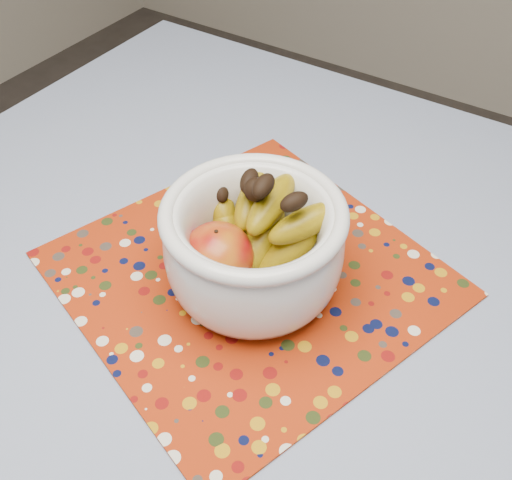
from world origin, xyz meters
TOP-DOWN VIEW (x-y plane):
  - table at (0.00, 0.00)m, footprint 1.20×1.20m
  - tablecloth at (0.00, 0.00)m, footprint 1.32×1.32m
  - placemat at (-0.06, 0.11)m, footprint 0.57×0.57m
  - fruit_bowl at (-0.04, 0.10)m, footprint 0.25×0.23m

SIDE VIEW (x-z plane):
  - table at x=0.00m, z-range 0.30..1.05m
  - tablecloth at x=0.00m, z-range 0.75..0.76m
  - placemat at x=-0.06m, z-range 0.76..0.76m
  - fruit_bowl at x=-0.04m, z-range 0.75..0.93m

